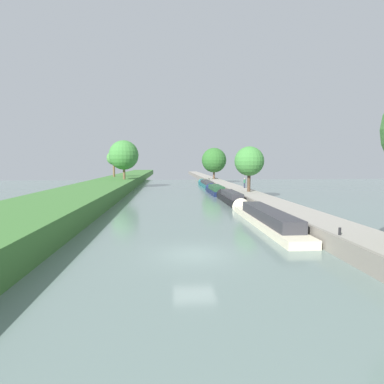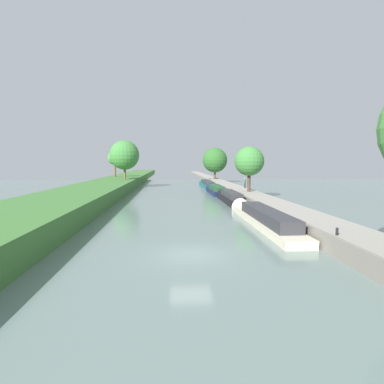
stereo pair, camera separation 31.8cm
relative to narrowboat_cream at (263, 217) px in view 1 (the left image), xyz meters
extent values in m
plane|color=slate|center=(-6.90, -8.86, -0.60)|extent=(160.00, 160.00, 0.00)
cube|color=gray|center=(3.29, -8.86, -0.04)|extent=(3.56, 260.00, 1.11)
cube|color=gray|center=(1.39, -8.86, -0.02)|extent=(0.25, 260.00, 1.16)
cube|color=beige|center=(0.00, -0.73, -0.30)|extent=(2.13, 15.80, 0.60)
cube|color=#333338|center=(0.00, -1.52, 0.44)|extent=(1.75, 11.06, 0.90)
cone|color=beige|center=(0.00, 7.81, -0.30)|extent=(2.03, 1.28, 2.03)
cube|color=black|center=(0.06, 14.80, -0.20)|extent=(1.89, 11.16, 0.80)
cube|color=#333338|center=(0.06, 14.24, 0.57)|extent=(1.55, 7.81, 0.75)
cone|color=black|center=(0.06, 20.95, -0.20)|extent=(1.79, 1.13, 1.79)
cube|color=#141E42|center=(-0.15, 26.65, -0.25)|extent=(2.19, 10.29, 0.71)
cube|color=#234C2D|center=(-0.15, 26.14, 0.50)|extent=(1.80, 7.21, 0.78)
cone|color=#141E42|center=(-0.15, 32.46, -0.25)|extent=(2.08, 1.31, 2.08)
cube|color=#195B60|center=(0.08, 42.13, -0.22)|extent=(1.99, 15.64, 0.77)
cube|color=#333338|center=(0.08, 41.35, 0.49)|extent=(1.63, 10.95, 0.64)
cone|color=#195B60|center=(0.08, 50.54, -0.22)|extent=(1.89, 1.19, 1.89)
cylinder|color=#4C3828|center=(3.52, 18.47, 2.17)|extent=(0.48, 0.48, 3.32)
sphere|color=#3D7F38|center=(3.52, 18.47, 5.02)|extent=(4.33, 4.33, 4.33)
cylinder|color=brown|center=(3.55, 54.01, 2.07)|extent=(0.49, 0.49, 3.12)
sphere|color=#2D6628|center=(3.55, 54.01, 5.39)|extent=(6.39, 6.39, 6.39)
cylinder|color=brown|center=(-21.56, 50.65, 3.14)|extent=(0.52, 0.52, 3.68)
sphere|color=#47843D|center=(-21.56, 50.65, 5.89)|extent=(3.34, 3.34, 3.34)
cylinder|color=brown|center=(-17.56, 39.34, 2.98)|extent=(0.51, 0.51, 3.37)
sphere|color=#3D7F38|center=(-17.56, 39.34, 6.34)|extent=(6.11, 6.11, 6.11)
cylinder|color=#282D42|center=(4.52, 25.11, 0.92)|extent=(0.26, 0.26, 0.82)
cylinder|color=#286647|center=(4.52, 25.11, 1.64)|extent=(0.34, 0.34, 0.62)
sphere|color=tan|center=(4.52, 25.11, 2.06)|extent=(0.22, 0.22, 0.22)
cylinder|color=black|center=(1.81, -9.25, 0.74)|extent=(0.16, 0.16, 0.45)
cylinder|color=black|center=(1.81, 50.39, 0.74)|extent=(0.16, 0.16, 0.45)
camera|label=1|loc=(-8.42, -26.89, 4.85)|focal=29.24mm
camera|label=2|loc=(-8.10, -26.91, 4.85)|focal=29.24mm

